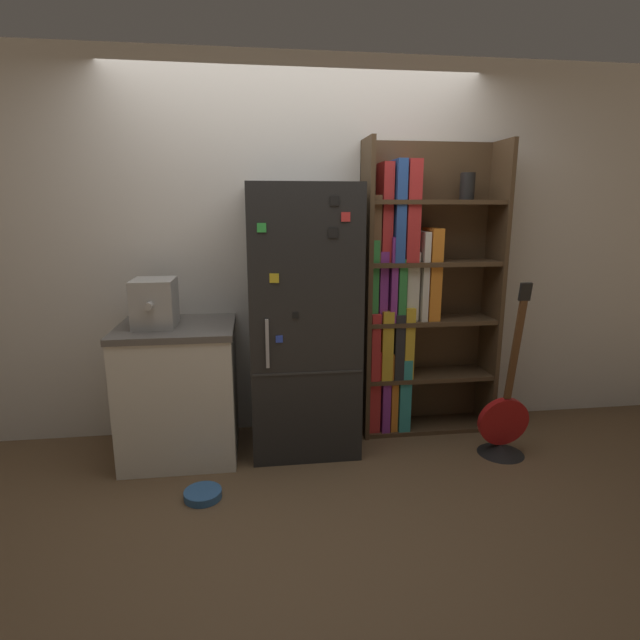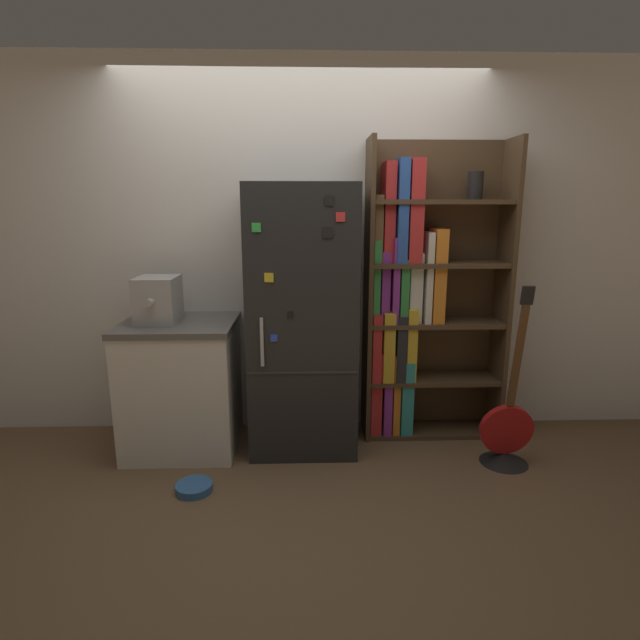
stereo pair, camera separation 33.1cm
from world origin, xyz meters
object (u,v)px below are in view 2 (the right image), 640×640
espresso_machine (158,300)px  bookshelf (415,303)px  pet_bowl (194,487)px  guitar (506,438)px  refrigerator (303,320)px

espresso_machine → bookshelf: bearing=6.7°
bookshelf → pet_bowl: bookshelf is taller
espresso_machine → pet_bowl: size_ratio=1.67×
guitar → espresso_machine: bearing=172.3°
espresso_machine → guitar: (2.22, -0.30, -0.86)m
refrigerator → guitar: size_ratio=1.50×
espresso_machine → pet_bowl: bearing=-62.5°
guitar → pet_bowl: (-1.92, -0.27, -0.14)m
refrigerator → espresso_machine: bearing=-177.8°
bookshelf → pet_bowl: bearing=-151.5°
bookshelf → espresso_machine: (-1.71, -0.20, 0.07)m
refrigerator → pet_bowl: 1.22m
refrigerator → guitar: refrigerator is taller
refrigerator → espresso_machine: 0.94m
espresso_machine → pet_bowl: 1.19m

